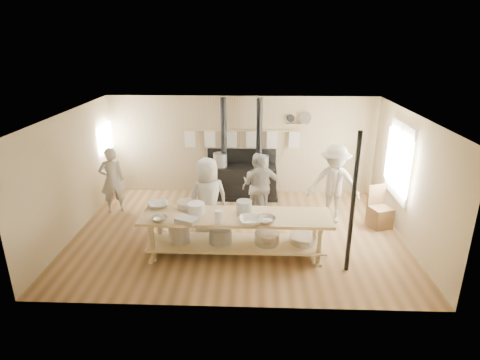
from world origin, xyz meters
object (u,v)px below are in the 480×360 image
object	(u,v)px
stove	(241,178)
cook_left	(257,185)
cook_by_window	(334,184)
chair	(379,215)
cook_far_left	(112,180)
cook_center	(208,199)
roasting_pan	(187,220)
prep_table	(235,231)
cook_right	(262,187)

from	to	relation	value
stove	cook_left	distance (m)	1.24
cook_by_window	chair	distance (m)	1.22
cook_left	cook_far_left	bearing A→B (deg)	27.52
cook_center	roasting_pan	bearing A→B (deg)	49.45
stove	cook_far_left	world-z (taller)	stove
prep_table	chair	xyz separation A→B (m)	(3.15, 1.37, -0.24)
stove	cook_center	bearing A→B (deg)	-104.63
cook_right	cook_by_window	size ratio (longest dim) A/B	0.85
stove	chair	bearing A→B (deg)	-27.68
cook_far_left	chair	distance (m)	6.25
prep_table	cook_right	world-z (taller)	cook_right
cook_left	roasting_pan	size ratio (longest dim) A/B	3.96
cook_far_left	cook_right	world-z (taller)	cook_far_left
roasting_pan	cook_right	bearing A→B (deg)	56.01
roasting_pan	cook_far_left	bearing A→B (deg)	133.29
cook_right	chair	world-z (taller)	cook_right
stove	cook_far_left	size ratio (longest dim) A/B	1.62
cook_by_window	roasting_pan	xyz separation A→B (m)	(-3.01, -1.94, -0.01)
prep_table	cook_center	size ratio (longest dim) A/B	2.05
cook_by_window	chair	xyz separation A→B (m)	(1.01, -0.25, -0.63)
prep_table	cook_right	bearing A→B (deg)	73.12
stove	cook_by_window	size ratio (longest dim) A/B	1.43
prep_table	roasting_pan	size ratio (longest dim) A/B	9.26
cook_far_left	cook_center	size ratio (longest dim) A/B	0.91
cook_left	roasting_pan	world-z (taller)	cook_left
prep_table	cook_by_window	world-z (taller)	cook_by_window
stove	prep_table	world-z (taller)	stove
prep_table	chair	world-z (taller)	chair
stove	prep_table	distance (m)	3.02
chair	stove	bearing A→B (deg)	131.52
stove	cook_left	world-z (taller)	stove
cook_far_left	roasting_pan	bearing A→B (deg)	109.52
chair	roasting_pan	world-z (taller)	roasting_pan
cook_right	cook_by_window	distance (m)	1.62
cook_left	cook_center	world-z (taller)	cook_center
cook_left	stove	bearing A→B (deg)	-40.64
cook_far_left	cook_by_window	world-z (taller)	cook_by_window
stove	prep_table	xyz separation A→B (m)	(-0.00, -3.02, -0.00)
cook_far_left	cook_center	xyz separation A→B (m)	(2.44, -1.27, 0.08)
cook_left	cook_center	size ratio (longest dim) A/B	0.88
cook_left	chair	bearing A→B (deg)	-161.33
prep_table	cook_left	size ratio (longest dim) A/B	2.34
cook_right	cook_by_window	xyz separation A→B (m)	(1.61, -0.13, 0.14)
cook_far_left	cook_left	world-z (taller)	cook_far_left
prep_table	cook_far_left	xyz separation A→B (m)	(-3.04, 1.98, 0.28)
cook_right	prep_table	bearing A→B (deg)	68.08
stove	chair	world-z (taller)	stove
prep_table	cook_by_window	xyz separation A→B (m)	(2.14, 1.61, 0.39)
cook_far_left	cook_right	bearing A→B (deg)	152.47
prep_table	chair	size ratio (longest dim) A/B	3.86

